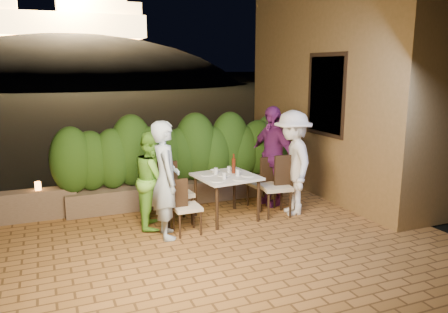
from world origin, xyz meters
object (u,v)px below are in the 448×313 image
chair_right_back (261,183)px  diner_green (154,180)px  beer_bottle (234,164)px  diner_white (292,163)px  parapet_lamp (38,186)px  dining_table (226,197)px  diner_blue (166,180)px  chair_right_front (276,186)px  chair_left_back (176,192)px  bowl (215,171)px  diner_purple (272,156)px  chair_left_front (187,206)px

chair_right_back → diner_green: bearing=-1.1°
beer_bottle → diner_white: 1.02m
chair_right_back → diner_green: diner_green is taller
diner_white → parapet_lamp: 4.29m
dining_table → diner_blue: bearing=-161.3°
chair_right_front → diner_green: 2.08m
diner_blue → chair_left_back: bearing=-26.0°
dining_table → diner_white: diner_white is taller
bowl → diner_purple: size_ratio=0.09×
chair_right_back → beer_bottle: bearing=12.9°
beer_bottle → chair_right_front: (0.68, -0.24, -0.39)m
chair_left_back → diner_green: diner_green is taller
diner_blue → chair_left_front: bearing=-85.8°
beer_bottle → chair_left_back: beer_bottle is taller
chair_right_front → dining_table: bearing=-3.0°
chair_right_back → chair_left_back: bearing=0.1°
chair_left_front → diner_blue: (-0.32, 0.00, 0.44)m
chair_right_front → chair_right_back: size_ratio=1.13×
beer_bottle → parapet_lamp: size_ratio=2.38×
chair_left_front → parapet_lamp: size_ratio=6.22×
dining_table → chair_right_front: 0.87m
diner_purple → bowl: bearing=-96.3°
chair_left_back → diner_purple: bearing=5.8°
diner_purple → parapet_lamp: bearing=-114.2°
bowl → chair_right_back: (0.91, 0.04, -0.31)m
beer_bottle → chair_left_front: (-0.99, -0.47, -0.48)m
chair_left_front → diner_purple: size_ratio=0.48×
chair_right_back → diner_white: bearing=116.6°
beer_bottle → bowl: bearing=142.3°
beer_bottle → diner_purple: size_ratio=0.18×
diner_green → diner_purple: bearing=-65.4°
bowl → chair_right_back: bearing=2.3°
chair_left_back → diner_green: bearing=176.7°
dining_table → diner_purple: bearing=21.7°
beer_bottle → diner_purple: bearing=20.5°
beer_bottle → parapet_lamp: beer_bottle is taller
chair_right_back → parapet_lamp: (-3.73, 0.87, 0.11)m
bowl → chair_right_back: size_ratio=0.17×
beer_bottle → diner_white: (0.98, -0.27, -0.02)m
beer_bottle → chair_right_front: bearing=-19.6°
bowl → diner_green: diner_green is taller
chair_left_back → diner_white: size_ratio=0.58×
diner_green → chair_right_front: bearing=-80.9°
chair_left_back → diner_green: (-0.36, -0.00, 0.25)m
chair_right_back → diner_white: 0.74m
chair_left_front → diner_green: bearing=125.9°
beer_bottle → bowl: size_ratio=2.09×
chair_right_front → chair_left_front: bearing=15.2°
chair_right_back → parapet_lamp: 3.83m
dining_table → chair_right_front: size_ratio=0.90×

